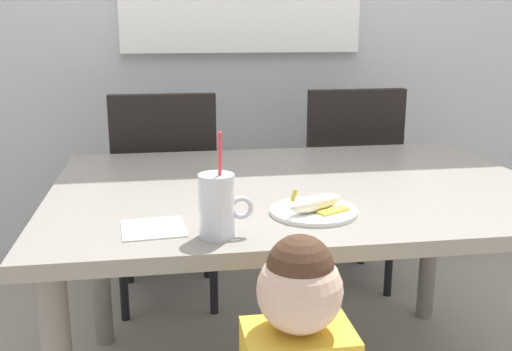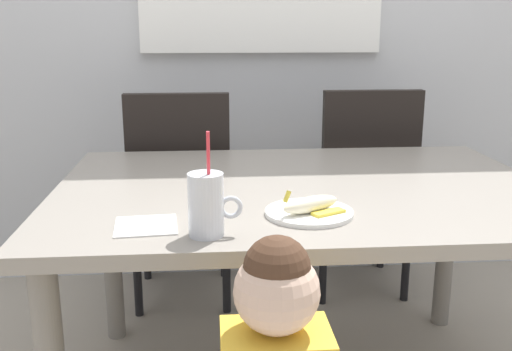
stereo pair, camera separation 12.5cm
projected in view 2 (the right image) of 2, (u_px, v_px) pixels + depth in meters
dining_table at (302, 211)px, 1.83m from camera, size 1.51×1.06×0.74m
dining_chair_left at (181, 187)px, 2.53m from camera, size 0.44×0.45×0.96m
dining_chair_right at (362, 181)px, 2.64m from camera, size 0.44×0.45×0.96m
milk_cup at (207, 208)px, 1.36m from camera, size 0.13×0.08×0.25m
snack_plate at (309, 213)px, 1.52m from camera, size 0.23×0.23×0.01m
peeled_banana at (311, 205)px, 1.51m from camera, size 0.18×0.14×0.07m
paper_napkin at (146, 226)px, 1.44m from camera, size 0.16×0.16×0.00m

